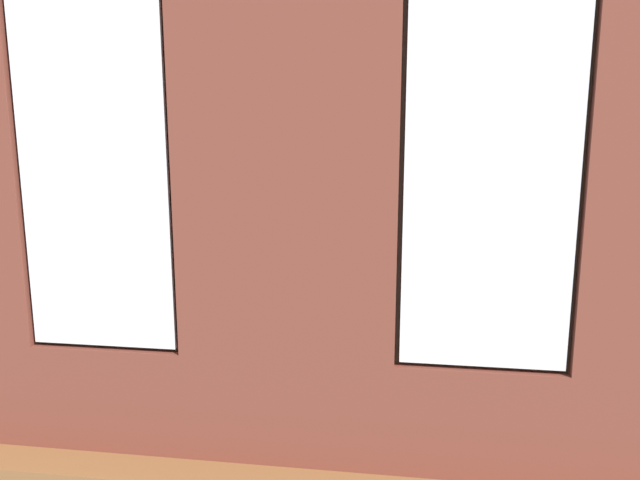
# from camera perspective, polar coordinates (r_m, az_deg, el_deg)

# --- Properties ---
(ground_plane) EXTENTS (6.85, 5.72, 0.10)m
(ground_plane) POSITION_cam_1_polar(r_m,az_deg,el_deg) (6.63, 1.24, -9.02)
(ground_plane) COLOR brown
(brick_wall_with_windows) EXTENTS (6.25, 0.30, 3.08)m
(brick_wall_with_windows) POSITION_cam_1_polar(r_m,az_deg,el_deg) (3.85, -3.23, -0.21)
(brick_wall_with_windows) COLOR brown
(brick_wall_with_windows) RESTS_ON ground_plane
(white_wall_right) EXTENTS (0.10, 4.72, 3.08)m
(white_wall_right) POSITION_cam_1_polar(r_m,az_deg,el_deg) (7.13, -24.31, 4.59)
(white_wall_right) COLOR silver
(white_wall_right) RESTS_ON ground_plane
(couch_by_window) EXTENTS (2.01, 0.87, 0.80)m
(couch_by_window) POSITION_cam_1_polar(r_m,az_deg,el_deg) (4.91, -7.28, -11.78)
(couch_by_window) COLOR black
(couch_by_window) RESTS_ON ground_plane
(couch_left) EXTENTS (0.95, 1.98, 0.80)m
(couch_left) POSITION_cam_1_polar(r_m,az_deg,el_deg) (6.83, 22.18, -5.91)
(couch_left) COLOR black
(couch_left) RESTS_ON ground_plane
(coffee_table) EXTENTS (1.54, 0.76, 0.45)m
(coffee_table) POSITION_cam_1_polar(r_m,az_deg,el_deg) (6.75, -0.89, -4.66)
(coffee_table) COLOR olive
(coffee_table) RESTS_ON ground_plane
(cup_ceramic) EXTENTS (0.09, 0.09, 0.11)m
(cup_ceramic) POSITION_cam_1_polar(r_m,az_deg,el_deg) (6.72, -0.89, -3.79)
(cup_ceramic) COLOR #4C4C51
(cup_ceramic) RESTS_ON coffee_table
(candle_jar) EXTENTS (0.08, 0.08, 0.12)m
(candle_jar) POSITION_cam_1_polar(r_m,az_deg,el_deg) (6.80, 2.82, -3.58)
(candle_jar) COLOR #B7333D
(candle_jar) RESTS_ON coffee_table
(table_plant_small) EXTENTS (0.10, 0.10, 0.17)m
(table_plant_small) POSITION_cam_1_polar(r_m,az_deg,el_deg) (6.84, -2.35, -3.22)
(table_plant_small) COLOR gray
(table_plant_small) RESTS_ON coffee_table
(remote_black) EXTENTS (0.12, 0.17, 0.02)m
(remote_black) POSITION_cam_1_polar(r_m,az_deg,el_deg) (6.61, -0.06, -4.44)
(remote_black) COLOR black
(remote_black) RESTS_ON coffee_table
(remote_silver) EXTENTS (0.18, 0.12, 0.02)m
(remote_silver) POSITION_cam_1_polar(r_m,az_deg,el_deg) (6.71, -4.94, -4.23)
(remote_silver) COLOR #B2B2B7
(remote_silver) RESTS_ON coffee_table
(media_console) EXTENTS (1.29, 0.42, 0.52)m
(media_console) POSITION_cam_1_polar(r_m,az_deg,el_deg) (7.65, -19.59, -4.47)
(media_console) COLOR black
(media_console) RESTS_ON ground_plane
(tv_flatscreen) EXTENTS (1.04, 0.20, 0.74)m
(tv_flatscreen) POSITION_cam_1_polar(r_m,az_deg,el_deg) (7.51, -19.89, 0.20)
(tv_flatscreen) COLOR black
(tv_flatscreen) RESTS_ON media_console
(papasan_chair) EXTENTS (1.17, 1.17, 0.72)m
(papasan_chair) POSITION_cam_1_polar(r_m,az_deg,el_deg) (8.25, -2.39, -1.32)
(papasan_chair) COLOR olive
(papasan_chair) RESTS_ON ground_plane
(potted_plant_by_left_couch) EXTENTS (0.45, 0.45, 0.75)m
(potted_plant_by_left_couch) POSITION_cam_1_polar(r_m,az_deg,el_deg) (8.05, 17.16, -1.77)
(potted_plant_by_left_couch) COLOR beige
(potted_plant_by_left_couch) RESTS_ON ground_plane
(potted_plant_foreground_right) EXTENTS (0.75, 0.79, 1.14)m
(potted_plant_foreground_right) POSITION_cam_1_polar(r_m,az_deg,el_deg) (8.76, -13.55, 0.26)
(potted_plant_foreground_right) COLOR #9E5638
(potted_plant_foreground_right) RESTS_ON ground_plane
(potted_plant_corner_near_left) EXTENTS (0.98, 0.96, 1.59)m
(potted_plant_corner_near_left) POSITION_cam_1_polar(r_m,az_deg,el_deg) (8.38, 20.71, -0.30)
(potted_plant_corner_near_left) COLOR beige
(potted_plant_corner_near_left) RESTS_ON ground_plane
(potted_plant_between_couches) EXTENTS (0.94, 1.16, 1.35)m
(potted_plant_between_couches) POSITION_cam_1_polar(r_m,az_deg,el_deg) (4.72, 10.55, -10.07)
(potted_plant_between_couches) COLOR beige
(potted_plant_between_couches) RESTS_ON ground_plane
(potted_plant_near_tv) EXTENTS (0.77, 0.76, 1.06)m
(potted_plant_near_tv) POSITION_cam_1_polar(r_m,az_deg,el_deg) (6.37, -19.97, -4.17)
(potted_plant_near_tv) COLOR brown
(potted_plant_near_tv) RESTS_ON ground_plane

